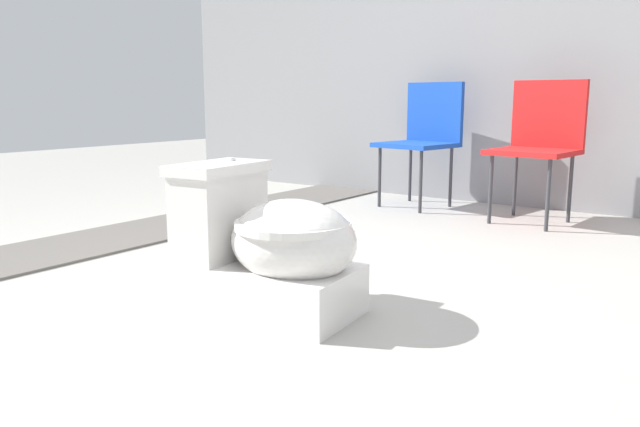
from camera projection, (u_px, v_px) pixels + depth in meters
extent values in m
plane|color=#A8A59E|center=(298.00, 296.00, 2.33)|extent=(14.00, 14.00, 0.00)
cube|color=#605B56|center=(159.00, 228.00, 3.52)|extent=(0.56, 8.00, 0.01)
cube|color=gray|center=(614.00, 4.00, 3.83)|extent=(7.00, 0.20, 2.60)
cube|color=white|center=(269.00, 288.00, 2.15)|extent=(0.63, 0.40, 0.17)
ellipsoid|color=white|center=(293.00, 241.00, 2.07)|extent=(0.47, 0.40, 0.28)
cylinder|color=white|center=(293.00, 225.00, 2.06)|extent=(0.43, 0.43, 0.03)
cube|color=white|center=(220.00, 215.00, 2.21)|extent=(0.21, 0.36, 0.30)
cube|color=white|center=(218.00, 168.00, 2.18)|extent=(0.24, 0.38, 0.04)
cylinder|color=silver|center=(232.00, 159.00, 2.24)|extent=(0.02, 0.02, 0.01)
cube|color=#1947B2|center=(416.00, 145.00, 4.17)|extent=(0.51, 0.51, 0.03)
cube|color=#1947B2|center=(435.00, 112.00, 4.27)|extent=(0.44, 0.11, 0.40)
cylinder|color=#38383D|center=(421.00, 182.00, 3.98)|extent=(0.02, 0.02, 0.40)
cylinder|color=#38383D|center=(380.00, 177.00, 4.21)|extent=(0.02, 0.02, 0.40)
cylinder|color=#38383D|center=(451.00, 177.00, 4.21)|extent=(0.02, 0.02, 0.40)
cylinder|color=#38383D|center=(410.00, 173.00, 4.45)|extent=(0.02, 0.02, 0.40)
cube|color=red|center=(533.00, 152.00, 3.62)|extent=(0.48, 0.48, 0.03)
cube|color=red|center=(549.00, 114.00, 3.73)|extent=(0.44, 0.08, 0.40)
cylinder|color=#38383D|center=(548.00, 195.00, 3.42)|extent=(0.02, 0.02, 0.40)
cylinder|color=#38383D|center=(491.00, 189.00, 3.64)|extent=(0.02, 0.02, 0.40)
cylinder|color=#38383D|center=(570.00, 189.00, 3.68)|extent=(0.02, 0.02, 0.40)
cylinder|color=#38383D|center=(515.00, 184.00, 3.90)|extent=(0.02, 0.02, 0.40)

